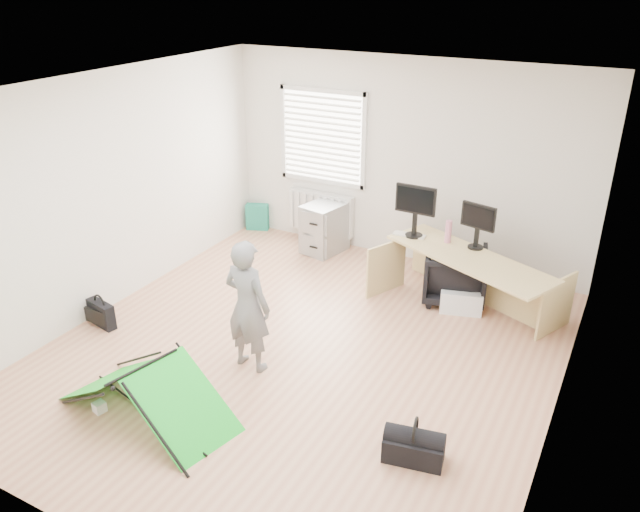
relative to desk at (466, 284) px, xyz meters
The scene contains 18 objects.
ground 2.11m from the desk, 126.77° to the right, with size 5.50×5.50×0.00m, color tan.
back_wall 1.93m from the desk, 138.94° to the left, with size 5.00×0.02×2.70m, color silver.
window 2.92m from the desk, 156.87° to the left, with size 1.20×0.06×1.20m, color silver.
radiator 2.64m from the desk, 157.67° to the left, with size 1.00×0.12×0.60m, color silver.
desk is the anchor object (origin of this frame).
filing_cabinet 2.36m from the desk, 162.05° to the left, with size 0.45×0.60×0.70m, color #939798.
monitor_left 1.00m from the desk, 160.66° to the left, with size 0.50×0.11×0.48m, color black.
monitor_right 0.61m from the desk, 91.88° to the left, with size 0.42×0.09×0.40m, color black.
keyboard 0.93m from the desk, 162.63° to the left, with size 0.39×0.13×0.02m, color beige.
thermos 0.66m from the desk, 140.70° to the left, with size 0.08×0.08×0.27m, color #C26C89.
office_chair 0.28m from the desk, 134.46° to the left, with size 0.71×0.73×0.67m, color black.
person 2.67m from the desk, 126.76° to the right, with size 0.50×0.33×1.38m, color slate.
kite 3.76m from the desk, 121.69° to the right, with size 1.66×0.73×0.51m, color #11B821, non-canonical shape.
storage_crate 0.22m from the desk, behind, with size 0.48×0.33×0.27m, color silver.
tote_bag 3.66m from the desk, 164.76° to the left, with size 0.34×0.15×0.40m, color #1D896F.
laptop_bag 4.17m from the desk, 147.13° to the right, with size 0.39×0.12×0.29m, color black.
white_box 4.15m from the desk, 125.27° to the right, with size 0.10×0.10×0.10m, color silver.
duffel_bag 2.63m from the desk, 82.57° to the right, with size 0.49×0.25×0.21m, color black.
Camera 1 is at (2.77, -4.78, 3.68)m, focal length 35.00 mm.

